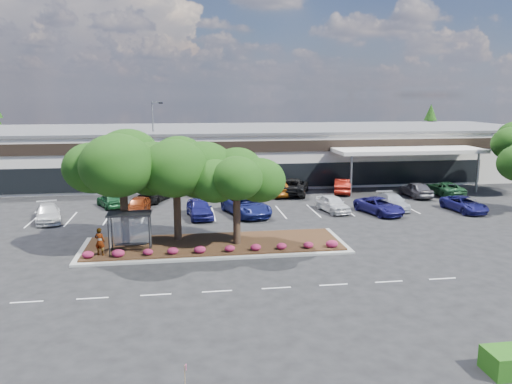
{
  "coord_description": "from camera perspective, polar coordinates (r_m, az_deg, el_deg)",
  "views": [
    {
      "loc": [
        -3.98,
        -29.01,
        10.24
      ],
      "look_at": [
        1.72,
        9.83,
        2.6
      ],
      "focal_mm": 35.0,
      "sensor_mm": 36.0,
      "label": 1
    }
  ],
  "objects": [
    {
      "name": "conifer_north_east",
      "position": [
        82.5,
        19.21,
        6.42
      ],
      "size": [
        3.96,
        3.96,
        9.0
      ],
      "primitive_type": "cone",
      "color": "#143B0D",
      "rests_on": "ground"
    },
    {
      "name": "island_tree_west",
      "position": [
        34.28,
        -14.95,
        0.5
      ],
      "size": [
        7.2,
        7.2,
        7.89
      ],
      "primitive_type": null,
      "color": "#143B0D",
      "rests_on": "landscape_island"
    },
    {
      "name": "ground",
      "position": [
        31.02,
        -0.51,
        -8.26
      ],
      "size": [
        160.0,
        160.0,
        0.0
      ],
      "primitive_type": "plane",
      "color": "black",
      "rests_on": "ground"
    },
    {
      "name": "car_7",
      "position": [
        47.27,
        15.38,
        -1.07
      ],
      "size": [
        1.93,
        4.63,
        1.34
      ],
      "primitive_type": "imported",
      "rotation": [
        0.0,
        0.0,
        -0.01
      ],
      "color": "#ADB1BA",
      "rests_on": "ground"
    },
    {
      "name": "car_15",
      "position": [
        53.67,
        9.88,
        0.7
      ],
      "size": [
        3.08,
        5.04,
        1.57
      ],
      "primitive_type": "imported",
      "rotation": [
        0.0,
        0.0,
        2.82
      ],
      "color": "maroon",
      "rests_on": "ground"
    },
    {
      "name": "car_13",
      "position": [
        52.41,
        4.3,
        0.67
      ],
      "size": [
        4.65,
        6.76,
        1.72
      ],
      "primitive_type": "imported",
      "rotation": [
        0.0,
        0.0,
        2.82
      ],
      "color": "black",
      "rests_on": "ground"
    },
    {
      "name": "lane_markings",
      "position": [
        40.92,
        -2.7,
        -3.48
      ],
      "size": [
        33.12,
        20.06,
        0.01
      ],
      "color": "silver",
      "rests_on": "ground"
    },
    {
      "name": "car_16",
      "position": [
        53.46,
        17.81,
        0.3
      ],
      "size": [
        2.07,
        4.71,
        1.58
      ],
      "primitive_type": "imported",
      "rotation": [
        0.0,
        0.0,
        3.19
      ],
      "color": "#4E4D54",
      "rests_on": "ground"
    },
    {
      "name": "retail_store",
      "position": [
        63.44,
        -4.66,
        4.56
      ],
      "size": [
        80.4,
        25.2,
        6.25
      ],
      "color": "beige",
      "rests_on": "ground"
    },
    {
      "name": "person_waiting",
      "position": [
        33.14,
        -17.42,
        -5.42
      ],
      "size": [
        0.75,
        0.61,
        1.79
      ],
      "primitive_type": "imported",
      "rotation": [
        0.0,
        0.0,
        2.83
      ],
      "color": "#594C47",
      "rests_on": "landscape_island"
    },
    {
      "name": "car_2",
      "position": [
        42.61,
        -6.47,
        -1.84
      ],
      "size": [
        2.43,
        4.94,
        1.62
      ],
      "primitive_type": "imported",
      "rotation": [
        0.0,
        0.0,
        0.11
      ],
      "color": "navy",
      "rests_on": "ground"
    },
    {
      "name": "light_pole",
      "position": [
        57.37,
        -11.5,
        4.8
      ],
      "size": [
        1.39,
        0.86,
        9.6
      ],
      "rotation": [
        0.0,
        0.0,
        -0.41
      ],
      "color": "#989893",
      "rests_on": "ground"
    },
    {
      "name": "car_17",
      "position": [
        55.37,
        20.66,
        0.39
      ],
      "size": [
        2.7,
        5.28,
        1.43
      ],
      "primitive_type": "imported",
      "rotation": [
        0.0,
        0.0,
        3.21
      ],
      "color": "#1A4425",
      "rests_on": "ground"
    },
    {
      "name": "car_5",
      "position": [
        44.96,
        8.75,
        -1.32
      ],
      "size": [
        2.56,
        4.59,
        1.48
      ],
      "primitive_type": "imported",
      "rotation": [
        0.0,
        0.0,
        0.2
      ],
      "color": "white",
      "rests_on": "ground"
    },
    {
      "name": "island_tree_mid",
      "position": [
        34.79,
        -9.06,
        0.41
      ],
      "size": [
        6.6,
        6.6,
        7.32
      ],
      "primitive_type": null,
      "color": "#143B0D",
      "rests_on": "landscape_island"
    },
    {
      "name": "bus_shelter",
      "position": [
        33.12,
        -14.22,
        -3.19
      ],
      "size": [
        2.75,
        1.55,
        2.59
      ],
      "color": "black",
      "rests_on": "landscape_island"
    },
    {
      "name": "car_14",
      "position": [
        51.45,
        2.24,
        0.38
      ],
      "size": [
        2.24,
        4.78,
        1.51
      ],
      "primitive_type": "imported",
      "rotation": [
        0.0,
        0.0,
        3.29
      ],
      "color": "#683108",
      "rests_on": "ground"
    },
    {
      "name": "shrub_row",
      "position": [
        32.46,
        -4.5,
        -6.46
      ],
      "size": [
        17.0,
        0.8,
        0.5
      ],
      "primitive_type": null,
      "color": "#9A244D",
      "rests_on": "landscape_island"
    },
    {
      "name": "survey_stake",
      "position": [
        18.65,
        -8.08,
        -19.97
      ],
      "size": [
        0.07,
        0.14,
        1.05
      ],
      "color": "tan",
      "rests_on": "ground"
    },
    {
      "name": "car_10",
      "position": [
        49.72,
        -11.55,
        -0.27
      ],
      "size": [
        3.55,
        5.26,
        1.42
      ],
      "primitive_type": "imported",
      "rotation": [
        0.0,
        0.0,
        2.79
      ],
      "color": "black",
      "rests_on": "ground"
    },
    {
      "name": "car_9",
      "position": [
        48.15,
        -16.37,
        -0.89
      ],
      "size": [
        3.15,
        4.32,
        1.37
      ],
      "primitive_type": "imported",
      "rotation": [
        0.0,
        0.0,
        3.57
      ],
      "color": "#195129",
      "rests_on": "ground"
    },
    {
      "name": "landscape_island",
      "position": [
        34.58,
        -4.73,
        -6.03
      ],
      "size": [
        18.0,
        6.0,
        0.26
      ],
      "color": "#989893",
      "rests_on": "ground"
    },
    {
      "name": "car_8",
      "position": [
        48.3,
        22.71,
        -1.29
      ],
      "size": [
        2.73,
        5.01,
        1.33
      ],
      "primitive_type": "imported",
      "rotation": [
        0.0,
        0.0,
        0.11
      ],
      "color": "navy",
      "rests_on": "ground"
    },
    {
      "name": "island_tree_east",
      "position": [
        33.57,
        -2.23,
        -0.56
      ],
      "size": [
        5.8,
        5.8,
        6.5
      ],
      "primitive_type": null,
      "color": "#143B0D",
      "rests_on": "landscape_island"
    },
    {
      "name": "car_12",
      "position": [
        52.37,
        -5.79,
        0.46
      ],
      "size": [
        2.29,
        4.45,
        1.4
      ],
      "primitive_type": "imported",
      "rotation": [
        0.0,
        0.0,
        2.94
      ],
      "color": "#813804",
      "rests_on": "ground"
    },
    {
      "name": "car_0",
      "position": [
        44.5,
        -22.72,
        -2.25
      ],
      "size": [
        3.09,
        5.11,
        1.39
      ],
      "primitive_type": "imported",
      "rotation": [
        0.0,
        0.0,
        0.26
      ],
      "color": "silver",
      "rests_on": "ground"
    },
    {
      "name": "car_6",
      "position": [
        45.02,
        13.91,
        -1.55
      ],
      "size": [
        3.68,
        5.49,
        1.4
      ],
      "primitive_type": "imported",
      "rotation": [
        0.0,
        0.0,
        0.29
      ],
      "color": "navy",
      "rests_on": "ground"
    },
    {
      "name": "car_3",
      "position": [
        43.23,
        -1.12,
        -1.54
      ],
      "size": [
        4.38,
        6.65,
        1.7
      ],
      "primitive_type": "imported",
      "rotation": [
        0.0,
        0.0,
        0.28
      ],
      "color": "navy",
      "rests_on": "ground"
    },
    {
      "name": "car_1",
      "position": [
        45.08,
        -13.35,
        -1.49
      ],
      "size": [
        2.24,
        4.39,
        1.43
      ],
      "primitive_type": "imported",
      "rotation": [
        0.0,
        0.0,
        -0.13
      ],
      "color": "maroon",
      "rests_on": "ground"
    }
  ]
}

